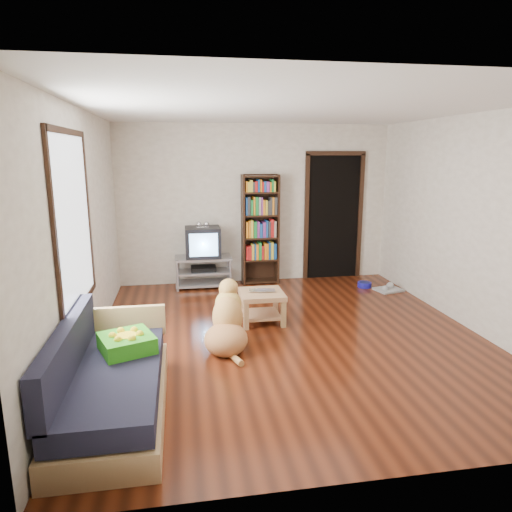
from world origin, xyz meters
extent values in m
plane|color=#56210E|center=(0.00, 0.00, 0.00)|extent=(5.00, 5.00, 0.00)
plane|color=white|center=(0.00, 0.00, 2.60)|extent=(5.00, 5.00, 0.00)
plane|color=silver|center=(0.00, 2.50, 1.30)|extent=(4.50, 0.00, 4.50)
plane|color=silver|center=(0.00, -2.50, 1.30)|extent=(4.50, 0.00, 4.50)
plane|color=silver|center=(-2.25, 0.00, 1.30)|extent=(0.00, 5.00, 5.00)
plane|color=silver|center=(2.25, 0.00, 1.30)|extent=(0.00, 5.00, 5.00)
cube|color=green|center=(-1.75, -1.07, 0.49)|extent=(0.56, 0.56, 0.14)
imported|color=silver|center=(-0.25, 0.49, 0.41)|extent=(0.36, 0.26, 0.03)
cylinder|color=#181597|center=(1.68, 1.78, 0.04)|extent=(0.22, 0.22, 0.08)
cube|color=#A5A5A5|center=(1.98, 1.53, 0.01)|extent=(0.47, 0.41, 0.03)
cube|color=white|center=(-2.23, -0.50, 1.50)|extent=(0.02, 1.30, 1.60)
cube|color=black|center=(-2.23, -0.50, 2.32)|extent=(0.03, 1.42, 0.06)
cube|color=black|center=(-2.23, -0.50, 0.68)|extent=(0.03, 1.42, 0.06)
cube|color=black|center=(-2.23, -1.20, 1.50)|extent=(0.03, 0.06, 1.70)
cube|color=black|center=(-2.23, 0.20, 1.50)|extent=(0.03, 0.06, 1.70)
cube|color=black|center=(1.35, 2.48, 1.05)|extent=(0.90, 0.02, 2.10)
cube|color=black|center=(0.87, 2.47, 1.05)|extent=(0.07, 0.05, 2.14)
cube|color=black|center=(1.83, 2.47, 1.05)|extent=(0.07, 0.05, 2.14)
cube|color=black|center=(1.35, 2.47, 2.13)|extent=(1.03, 0.05, 0.07)
cube|color=#99999E|center=(-0.90, 2.25, 0.48)|extent=(0.90, 0.45, 0.04)
cube|color=#99999E|center=(-0.90, 2.25, 0.25)|extent=(0.86, 0.42, 0.03)
cube|color=#99999E|center=(-0.90, 2.25, 0.06)|extent=(0.90, 0.45, 0.04)
cylinder|color=#99999E|center=(-1.32, 2.05, 0.25)|extent=(0.04, 0.04, 0.50)
cylinder|color=#99999E|center=(-0.48, 2.05, 0.25)|extent=(0.04, 0.04, 0.50)
cylinder|color=#99999E|center=(-1.32, 2.45, 0.25)|extent=(0.04, 0.04, 0.50)
cylinder|color=#99999E|center=(-0.48, 2.45, 0.25)|extent=(0.04, 0.04, 0.50)
cube|color=black|center=(-0.90, 2.25, 0.30)|extent=(0.40, 0.30, 0.07)
cube|color=black|center=(-0.90, 2.25, 0.74)|extent=(0.55, 0.48, 0.48)
cube|color=black|center=(-0.90, 2.45, 0.74)|extent=(0.40, 0.14, 0.36)
cube|color=#8CBFF2|center=(-0.90, 2.00, 0.74)|extent=(0.44, 0.02, 0.36)
cube|color=silver|center=(-0.90, 2.20, 0.99)|extent=(0.20, 0.07, 0.02)
sphere|color=silver|center=(-0.96, 2.20, 1.04)|extent=(0.09, 0.09, 0.09)
sphere|color=silver|center=(-0.84, 2.20, 1.04)|extent=(0.09, 0.09, 0.09)
cube|color=black|center=(-0.23, 2.34, 0.90)|extent=(0.03, 0.30, 1.80)
cube|color=black|center=(0.34, 2.34, 0.90)|extent=(0.03, 0.30, 1.80)
cube|color=black|center=(0.05, 2.48, 0.90)|extent=(0.60, 0.02, 1.80)
cube|color=black|center=(0.05, 2.34, 0.03)|extent=(0.56, 0.28, 0.02)
cube|color=black|center=(0.05, 2.34, 0.40)|extent=(0.56, 0.28, 0.03)
cube|color=black|center=(0.05, 2.34, 0.77)|extent=(0.56, 0.28, 0.02)
cube|color=black|center=(0.05, 2.34, 1.14)|extent=(0.56, 0.28, 0.02)
cube|color=black|center=(0.05, 2.34, 1.51)|extent=(0.56, 0.28, 0.02)
cube|color=black|center=(0.05, 2.34, 1.77)|extent=(0.56, 0.28, 0.02)
cube|color=tan|center=(-1.83, -1.40, 0.11)|extent=(0.80, 1.80, 0.22)
cube|color=#1E1E2D|center=(-1.83, -1.40, 0.33)|extent=(0.74, 1.74, 0.18)
cube|color=#1E1E2D|center=(-2.17, -1.40, 0.60)|extent=(0.12, 1.74, 0.40)
cube|color=tan|center=(-1.83, -0.54, 0.50)|extent=(0.80, 0.06, 0.30)
cube|color=tan|center=(-0.25, 0.52, 0.37)|extent=(0.55, 0.55, 0.06)
cube|color=tan|center=(-0.25, 0.52, 0.10)|extent=(0.45, 0.45, 0.03)
cube|color=tan|center=(-0.49, 0.28, 0.17)|extent=(0.06, 0.06, 0.34)
cube|color=tan|center=(-0.02, 0.28, 0.17)|extent=(0.06, 0.06, 0.34)
cube|color=tan|center=(-0.49, 0.75, 0.17)|extent=(0.06, 0.06, 0.34)
cube|color=tan|center=(-0.02, 0.75, 0.17)|extent=(0.06, 0.06, 0.34)
ellipsoid|color=#B47D45|center=(-0.80, -0.33, 0.15)|extent=(0.58, 0.61, 0.35)
ellipsoid|color=tan|center=(-0.76, -0.15, 0.34)|extent=(0.41, 0.44, 0.47)
ellipsoid|color=tan|center=(-0.74, -0.05, 0.45)|extent=(0.35, 0.33, 0.33)
ellipsoid|color=#D6A952|center=(-0.73, 0.00, 0.63)|extent=(0.26, 0.28, 0.21)
ellipsoid|color=#C8824C|center=(-0.70, 0.11, 0.61)|extent=(0.13, 0.20, 0.09)
sphere|color=black|center=(-0.69, 0.20, 0.61)|extent=(0.04, 0.04, 0.04)
ellipsoid|color=tan|center=(-0.81, -0.02, 0.62)|extent=(0.07, 0.08, 0.14)
ellipsoid|color=#CD854F|center=(-0.66, -0.05, 0.62)|extent=(0.07, 0.08, 0.14)
cylinder|color=#C2854A|center=(-0.79, 0.05, 0.19)|extent=(0.10, 0.13, 0.38)
cylinder|color=tan|center=(-0.65, 0.02, 0.19)|extent=(0.10, 0.13, 0.38)
sphere|color=#C8824D|center=(-0.78, 0.10, 0.02)|extent=(0.10, 0.10, 0.10)
sphere|color=#BC8A48|center=(-0.64, 0.07, 0.02)|extent=(0.10, 0.10, 0.10)
cylinder|color=tan|center=(-0.73, -0.56, 0.03)|extent=(0.17, 0.34, 0.08)
camera|label=1|loc=(-1.24, -4.97, 2.13)|focal=32.00mm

